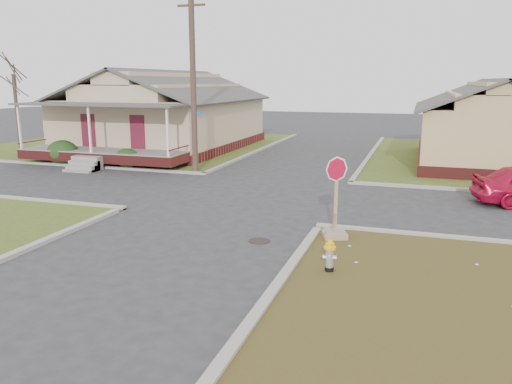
% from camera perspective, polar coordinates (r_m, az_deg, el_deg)
% --- Properties ---
extents(ground, '(120.00, 120.00, 0.00)m').
position_cam_1_polar(ground, '(15.74, -6.71, -4.27)').
color(ground, '#2B2B2D').
rests_on(ground, ground).
extents(verge_far_left, '(19.00, 19.00, 0.05)m').
position_cam_1_polar(verge_far_left, '(37.39, -13.30, 5.34)').
color(verge_far_left, '#3E4E1B').
rests_on(verge_far_left, ground).
extents(curbs, '(80.00, 40.00, 0.12)m').
position_cam_1_polar(curbs, '(20.22, -0.77, -0.38)').
color(curbs, '#9D968E').
rests_on(curbs, ground).
extents(manhole, '(0.64, 0.64, 0.01)m').
position_cam_1_polar(manhole, '(14.52, 0.39, -5.61)').
color(manhole, black).
rests_on(manhole, ground).
extents(corner_house, '(10.10, 15.50, 5.30)m').
position_cam_1_polar(corner_house, '(34.55, -10.33, 8.65)').
color(corner_house, maroon).
rests_on(corner_house, ground).
extents(side_house_yellow, '(7.60, 11.60, 4.70)m').
position_cam_1_polar(side_house_yellow, '(30.44, 25.11, 6.99)').
color(side_house_yellow, maroon).
rests_on(side_house_yellow, ground).
extents(utility_pole, '(1.80, 0.28, 9.00)m').
position_cam_1_polar(utility_pole, '(24.91, -7.20, 12.78)').
color(utility_pole, '#3D2D23').
rests_on(utility_pole, ground).
extents(tree_far_left, '(0.22, 0.22, 4.90)m').
position_cam_1_polar(tree_far_left, '(35.46, -25.63, 8.09)').
color(tree_far_left, '#3D2D23').
rests_on(tree_far_left, verge_far_left).
extents(fire_hydrant, '(0.29, 0.29, 0.78)m').
position_cam_1_polar(fire_hydrant, '(12.20, 8.42, -7.01)').
color(fire_hydrant, black).
rests_on(fire_hydrant, ground).
extents(stop_sign, '(0.68, 0.66, 2.40)m').
position_cam_1_polar(stop_sign, '(14.75, 9.03, -3.20)').
color(stop_sign, '#A6785A').
rests_on(stop_sign, ground).
extents(hedge_left, '(1.61, 1.32, 1.23)m').
position_cam_1_polar(hedge_left, '(29.58, -21.21, 4.23)').
color(hedge_left, '#1A3312').
rests_on(hedge_left, verge_far_left).
extents(hedge_right, '(1.38, 1.13, 1.05)m').
position_cam_1_polar(hedge_right, '(27.06, -14.48, 3.78)').
color(hedge_right, '#1A3312').
rests_on(hedge_right, verge_far_left).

